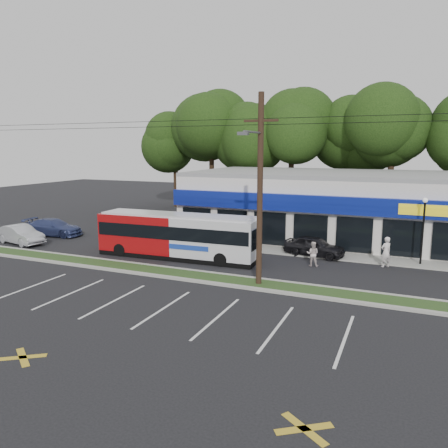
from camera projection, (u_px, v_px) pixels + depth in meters
ground at (200, 284)px, 23.60m from camera, size 120.00×120.00×0.00m
grass_strip at (208, 278)px, 24.50m from camera, size 40.00×1.60×0.12m
curb_south at (201, 282)px, 23.73m from camera, size 40.00×0.25×0.14m
curb_north at (214, 274)px, 25.26m from camera, size 40.00×0.25×0.14m
sidewalk at (324, 255)px, 29.79m from camera, size 32.00×2.20×0.10m
strip_mall at (348, 205)px, 35.40m from camera, size 25.00×12.55×5.30m
utility_pole at (256, 184)px, 22.40m from camera, size 50.00×2.77×10.00m
lamp_post at (423, 223)px, 26.82m from camera, size 0.30×0.30×4.25m
tree_line at (349, 136)px, 44.11m from camera, size 46.76×6.76×11.83m
metrobus at (177, 235)px, 28.92m from camera, size 11.05×2.77×2.95m
car_dark at (314, 246)px, 29.46m from camera, size 4.27×2.26×1.38m
car_silver at (21, 235)px, 33.25m from camera, size 4.58×2.33×1.44m
car_blue at (54, 227)px, 36.32m from camera, size 5.13×2.66×1.42m
pedestrian_a at (386, 252)px, 26.78m from camera, size 0.81×0.80×1.90m
pedestrian_b at (313, 254)px, 27.02m from camera, size 0.81×0.66×1.55m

